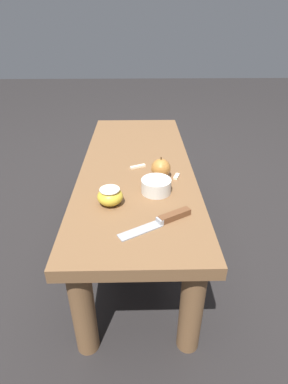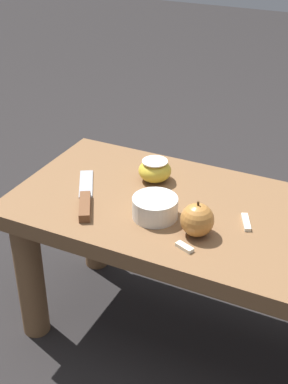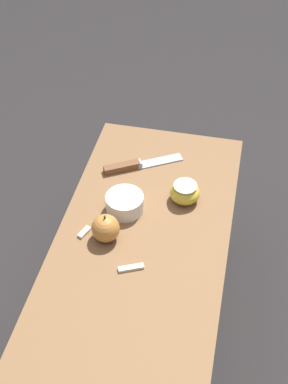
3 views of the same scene
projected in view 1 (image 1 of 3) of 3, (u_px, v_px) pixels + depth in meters
ground_plane at (138, 239)px, 1.40m from camera, size 8.00×8.00×0.00m
wooden_bench at (137, 179)px, 1.24m from camera, size 1.15×0.44×0.39m
knife at (166, 219)px, 0.87m from camera, size 0.14×0.22×0.02m
apple_whole at (161, 168)px, 1.09m from camera, size 0.07×0.07×0.08m
apple_cut at (110, 196)px, 0.94m from camera, size 0.08×0.08×0.05m
apple_slice_near_knife at (138, 166)px, 1.18m from camera, size 0.04×0.06×0.01m
apple_slice_center at (177, 176)px, 1.10m from camera, size 0.04×0.03×0.01m
bowl at (156, 186)px, 1.00m from camera, size 0.10×0.10×0.05m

